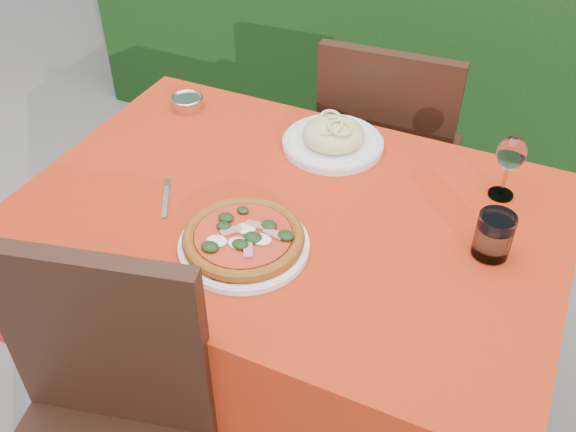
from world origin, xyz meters
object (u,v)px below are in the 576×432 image
at_px(pizza_plate, 244,240).
at_px(wine_glass, 511,155).
at_px(chair_far, 387,152).
at_px(water_glass, 493,237).
at_px(pasta_plate, 333,138).
at_px(fork, 165,202).
at_px(steel_ramekin, 187,103).

relative_size(pizza_plate, wine_glass, 2.01).
relative_size(chair_far, wine_glass, 5.52).
distance_m(chair_far, pizza_plate, 0.85).
xyz_separation_m(chair_far, water_glass, (0.40, -0.60, 0.27)).
xyz_separation_m(water_glass, wine_glass, (-0.02, 0.22, 0.07)).
bearing_deg(pizza_plate, pasta_plate, 86.71).
height_order(fork, steel_ramekin, steel_ramekin).
xyz_separation_m(chair_far, wine_glass, (0.39, -0.38, 0.34)).
height_order(chair_far, fork, chair_far).
height_order(chair_far, steel_ramekin, chair_far).
relative_size(chair_far, pasta_plate, 3.43).
bearing_deg(water_glass, pizza_plate, -156.79).
distance_m(chair_far, steel_ramekin, 0.66).
height_order(water_glass, fork, water_glass).
bearing_deg(fork, wine_glass, -3.18).
distance_m(chair_far, wine_glass, 0.64).
bearing_deg(pizza_plate, wine_glass, 42.22).
xyz_separation_m(fork, steel_ramekin, (-0.19, 0.40, 0.01)).
relative_size(wine_glass, fork, 1.02).
bearing_deg(steel_ramekin, pizza_plate, -47.01).
relative_size(chair_far, pizza_plate, 2.74).
height_order(chair_far, water_glass, chair_far).
xyz_separation_m(pizza_plate, fork, (-0.24, 0.06, -0.02)).
distance_m(pasta_plate, water_glass, 0.52).
relative_size(pizza_plate, water_glass, 3.21).
height_order(wine_glass, fork, wine_glass).
bearing_deg(steel_ramekin, water_glass, -15.43).
xyz_separation_m(chair_far, pizza_plate, (-0.08, -0.81, 0.25)).
relative_size(water_glass, fork, 0.64).
bearing_deg(water_glass, chair_far, 123.85).
height_order(pizza_plate, steel_ramekin, pizza_plate).
distance_m(chair_far, pasta_plate, 0.44).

